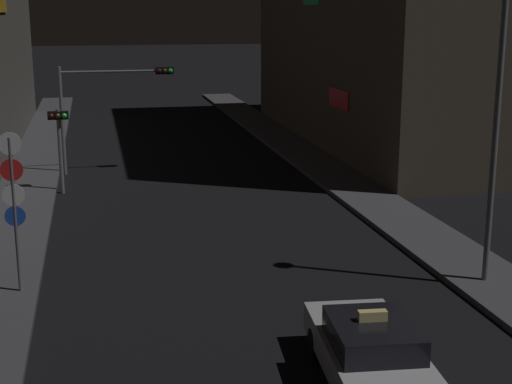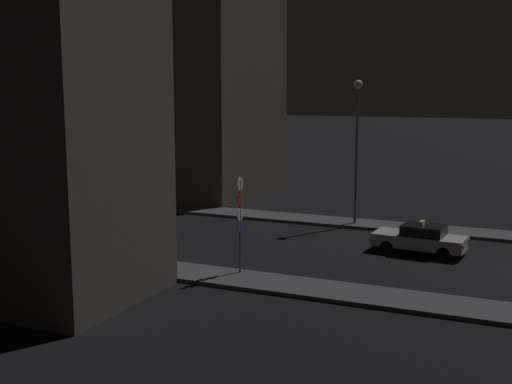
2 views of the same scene
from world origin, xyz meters
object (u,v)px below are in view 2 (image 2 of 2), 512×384
taxi (420,238)px  traffic_light_overhead (15,170)px  sign_pole_left (240,216)px  street_lamp_near_block (357,127)px  traffic_light_left_kerb (42,199)px

taxi → traffic_light_overhead: traffic_light_overhead is taller
traffic_light_overhead → sign_pole_left: (-2.73, -14.97, -0.93)m
taxi → traffic_light_overhead: bearing=101.6°
traffic_light_overhead → street_lamp_near_block: bearing=-60.8°
taxi → traffic_light_left_kerb: bearing=109.9°
traffic_light_overhead → traffic_light_left_kerb: size_ratio=1.48×
traffic_light_left_kerb → street_lamp_near_block: (11.42, -13.13, 3.34)m
street_lamp_near_block → traffic_light_overhead: bearing=119.2°
taxi → traffic_light_left_kerb: (-6.42, 17.76, 1.73)m
street_lamp_near_block → taxi: bearing=-137.2°
traffic_light_overhead → sign_pole_left: 15.25m
taxi → traffic_light_left_kerb: traffic_light_left_kerb is taller
traffic_light_left_kerb → sign_pole_left: size_ratio=0.83×
sign_pole_left → street_lamp_near_block: street_lamp_near_block is taller
traffic_light_left_kerb → street_lamp_near_block: bearing=-49.0°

